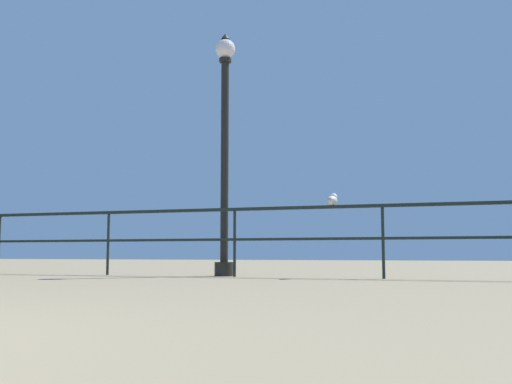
{
  "coord_description": "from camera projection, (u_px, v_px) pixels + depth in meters",
  "views": [
    {
      "loc": [
        3.24,
        -0.85,
        0.36
      ],
      "look_at": [
        0.52,
        7.17,
        1.25
      ],
      "focal_mm": 41.19,
      "sensor_mm": 36.0,
      "label": 1
    }
  ],
  "objects": [
    {
      "name": "pier_railing",
      "position": [
        235.0,
        225.0,
        9.11
      ],
      "size": [
        18.15,
        0.05,
        1.06
      ],
      "color": "black",
      "rests_on": "ground_plane"
    },
    {
      "name": "lamppost_center",
      "position": [
        225.0,
        139.0,
        9.54
      ],
      "size": [
        0.33,
        0.33,
        3.99
      ],
      "color": "black",
      "rests_on": "ground_plane"
    },
    {
      "name": "seagull_on_rail",
      "position": [
        332.0,
        200.0,
        8.67
      ],
      "size": [
        0.16,
        0.4,
        0.19
      ],
      "color": "silver",
      "rests_on": "pier_railing"
    }
  ]
}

